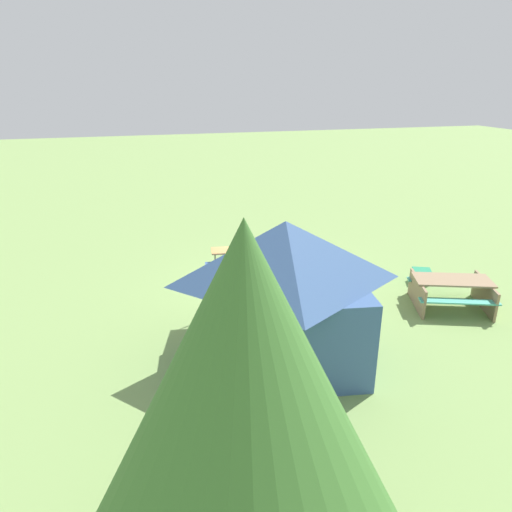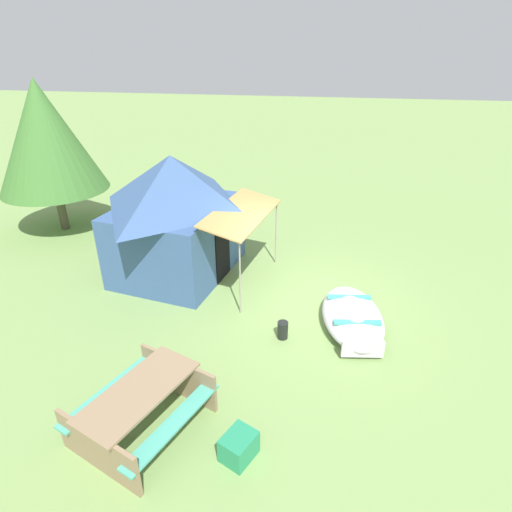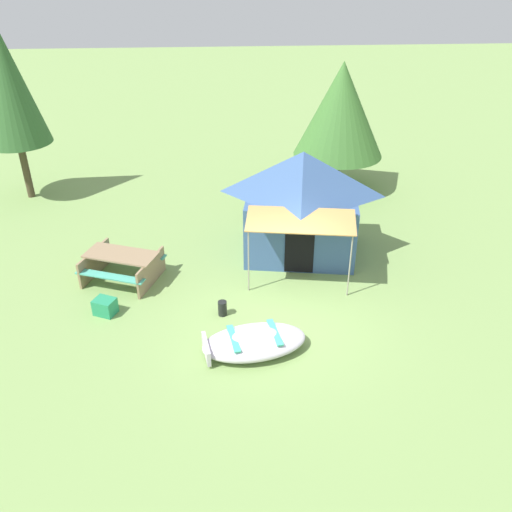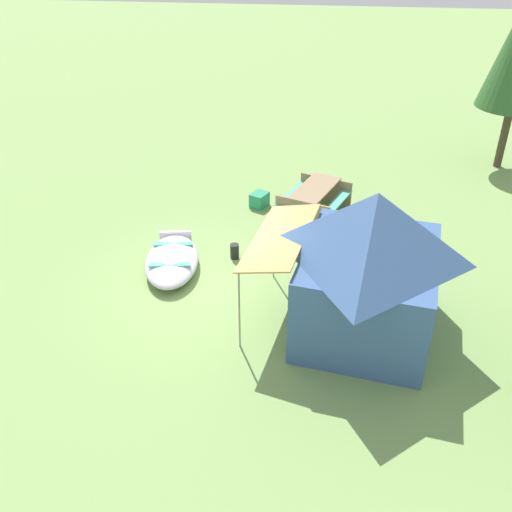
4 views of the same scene
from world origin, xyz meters
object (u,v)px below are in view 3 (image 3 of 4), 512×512
(cooler_box, at_px, (105,306))
(picnic_table, at_px, (122,263))
(pine_tree_back_right, at_px, (341,110))
(beached_rowboat, at_px, (254,342))
(pine_tree_back_left, at_px, (6,83))
(canvas_cabin_tent, at_px, (301,202))
(fuel_can, at_px, (222,308))

(cooler_box, bearing_deg, picnic_table, 81.89)
(pine_tree_back_right, bearing_deg, beached_rowboat, -111.94)
(beached_rowboat, relative_size, pine_tree_back_left, 0.42)
(beached_rowboat, distance_m, picnic_table, 4.47)
(beached_rowboat, relative_size, cooler_box, 5.01)
(canvas_cabin_tent, relative_size, fuel_can, 10.89)
(fuel_can, bearing_deg, pine_tree_back_left, 131.24)
(fuel_can, height_order, pine_tree_back_left, pine_tree_back_left)
(pine_tree_back_left, bearing_deg, beached_rowboat, -50.79)
(beached_rowboat, xyz_separation_m, fuel_can, (-0.65, 1.35, -0.05))
(canvas_cabin_tent, height_order, picnic_table, canvas_cabin_tent)
(cooler_box, bearing_deg, canvas_cabin_tent, 28.09)
(picnic_table, relative_size, fuel_can, 6.15)
(cooler_box, relative_size, pine_tree_back_left, 0.08)
(cooler_box, distance_m, pine_tree_back_left, 8.91)
(picnic_table, distance_m, fuel_can, 3.12)
(pine_tree_back_left, bearing_deg, canvas_cabin_tent, -27.26)
(picnic_table, height_order, cooler_box, picnic_table)
(cooler_box, bearing_deg, fuel_can, -5.22)
(cooler_box, height_order, fuel_can, cooler_box)
(pine_tree_back_left, height_order, pine_tree_back_right, pine_tree_back_left)
(beached_rowboat, bearing_deg, pine_tree_back_right, 68.06)
(beached_rowboat, distance_m, fuel_can, 1.50)
(canvas_cabin_tent, distance_m, fuel_can, 3.93)
(cooler_box, height_order, pine_tree_back_right, pine_tree_back_right)
(beached_rowboat, xyz_separation_m, canvas_cabin_tent, (1.60, 4.28, 1.30))
(picnic_table, distance_m, cooler_box, 1.56)
(fuel_can, bearing_deg, picnic_table, 145.23)
(beached_rowboat, height_order, fuel_can, beached_rowboat)
(canvas_cabin_tent, xyz_separation_m, cooler_box, (-5.01, -2.67, -1.33))
(fuel_can, relative_size, pine_tree_back_left, 0.06)
(pine_tree_back_left, bearing_deg, pine_tree_back_right, -0.19)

